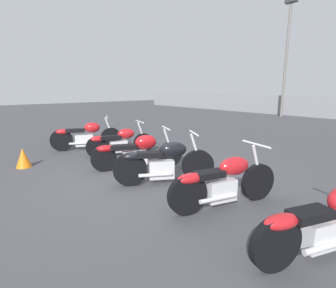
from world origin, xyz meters
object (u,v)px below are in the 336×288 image
at_px(light_pole_left, 287,50).
at_px(motorcycle_slot_5, 329,221).
at_px(motorcycle_slot_1, 119,142).
at_px(motorcycle_slot_3, 163,162).
at_px(traffic_cone_near, 23,158).
at_px(motorcycle_slot_4, 223,182).
at_px(motorcycle_slot_0, 85,136).
at_px(motorcycle_slot_2, 136,151).

xyz_separation_m(light_pole_left, motorcycle_slot_5, (7.74, -13.98, -3.87)).
bearing_deg(light_pole_left, motorcycle_slot_1, -80.81).
xyz_separation_m(motorcycle_slot_3, traffic_cone_near, (-3.05, -1.90, -0.21)).
bearing_deg(motorcycle_slot_4, light_pole_left, 129.80).
height_order(light_pole_left, traffic_cone_near, light_pole_left).
xyz_separation_m(motorcycle_slot_5, traffic_cone_near, (-6.05, -1.89, -0.19)).
height_order(light_pole_left, motorcycle_slot_3, light_pole_left).
xyz_separation_m(light_pole_left, traffic_cone_near, (1.70, -15.87, -4.06)).
xyz_separation_m(motorcycle_slot_0, motorcycle_slot_5, (6.87, -0.02, -0.01)).
xyz_separation_m(motorcycle_slot_2, motorcycle_slot_3, (1.20, -0.15, 0.03)).
height_order(motorcycle_slot_0, traffic_cone_near, motorcycle_slot_0).
relative_size(motorcycle_slot_2, motorcycle_slot_5, 0.98).
relative_size(light_pole_left, motorcycle_slot_4, 3.72).
bearing_deg(motorcycle_slot_3, motorcycle_slot_4, 32.26).
height_order(motorcycle_slot_2, motorcycle_slot_3, motorcycle_slot_3).
distance_m(light_pole_left, traffic_cone_near, 16.47).
distance_m(motorcycle_slot_0, motorcycle_slot_3, 3.87).
xyz_separation_m(motorcycle_slot_4, traffic_cone_near, (-4.49, -1.98, -0.19)).
distance_m(motorcycle_slot_0, motorcycle_slot_5, 6.87).
xyz_separation_m(motorcycle_slot_0, motorcycle_slot_1, (1.31, 0.45, -0.04)).
xyz_separation_m(motorcycle_slot_2, motorcycle_slot_4, (2.64, -0.08, 0.01)).
relative_size(motorcycle_slot_3, motorcycle_slot_5, 0.87).
bearing_deg(light_pole_left, motorcycle_slot_0, -86.41).
relative_size(motorcycle_slot_2, motorcycle_slot_3, 1.12).
xyz_separation_m(motorcycle_slot_3, motorcycle_slot_4, (1.44, 0.07, -0.02)).
bearing_deg(motorcycle_slot_4, motorcycle_slot_3, -161.34).
distance_m(motorcycle_slot_5, traffic_cone_near, 6.34).
height_order(motorcycle_slot_0, motorcycle_slot_3, motorcycle_slot_3).
bearing_deg(traffic_cone_near, motorcycle_slot_0, 113.29).
relative_size(motorcycle_slot_4, traffic_cone_near, 4.17).
distance_m(motorcycle_slot_2, traffic_cone_near, 2.77).
relative_size(motorcycle_slot_1, motorcycle_slot_2, 0.93).
distance_m(light_pole_left, motorcycle_slot_1, 14.23).
bearing_deg(motorcycle_slot_2, light_pole_left, 127.58).
relative_size(motorcycle_slot_3, motorcycle_slot_4, 0.94).
distance_m(motorcycle_slot_1, motorcycle_slot_3, 2.60).
bearing_deg(motorcycle_slot_1, motorcycle_slot_0, -146.30).
xyz_separation_m(motorcycle_slot_1, motorcycle_slot_3, (2.56, -0.45, 0.05)).
height_order(motorcycle_slot_0, motorcycle_slot_5, motorcycle_slot_0).
relative_size(motorcycle_slot_0, motorcycle_slot_3, 1.08).
distance_m(motorcycle_slot_2, motorcycle_slot_3, 1.21).
bearing_deg(motorcycle_slot_5, motorcycle_slot_1, -165.70).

